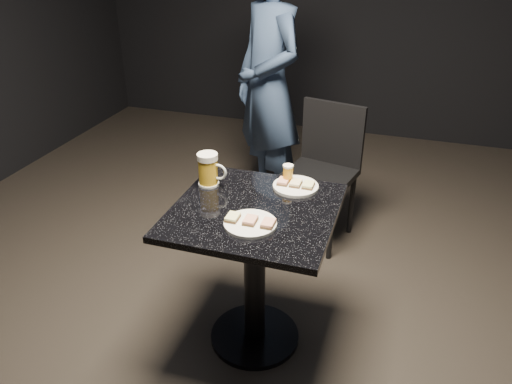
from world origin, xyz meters
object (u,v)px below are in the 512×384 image
(table, at_px, (255,254))
(beer_mug, at_px, (209,169))
(plate_large, at_px, (250,224))
(beer_tumbler, at_px, (288,175))
(chair, at_px, (323,165))
(patron, at_px, (268,87))
(plate_small, at_px, (296,186))

(table, height_order, beer_mug, beer_mug)
(plate_large, height_order, beer_tumbler, beer_tumbler)
(plate_large, xyz_separation_m, beer_tumbler, (0.05, 0.40, 0.04))
(chair, bearing_deg, patron, 147.38)
(table, distance_m, chair, 1.07)
(plate_large, xyz_separation_m, patron, (-0.37, 1.49, 0.12))
(table, bearing_deg, plate_large, -79.16)
(plate_large, height_order, chair, chair)
(patron, height_order, chair, patron)
(beer_tumbler, bearing_deg, patron, 111.22)
(table, bearing_deg, chair, 84.14)
(beer_mug, bearing_deg, table, -28.23)
(plate_small, relative_size, patron, 0.12)
(beer_mug, xyz_separation_m, beer_tumbler, (0.35, 0.12, -0.03))
(plate_small, xyz_separation_m, beer_tumbler, (-0.05, 0.03, 0.04))
(plate_large, height_order, table, plate_large)
(beer_mug, distance_m, beer_tumbler, 0.37)
(patron, xyz_separation_m, beer_tumbler, (0.42, -1.09, -0.08))
(plate_small, relative_size, beer_mug, 1.34)
(chair, bearing_deg, beer_tumbler, -92.29)
(plate_small, height_order, patron, patron)
(plate_large, bearing_deg, beer_tumbler, 82.77)
(patron, relative_size, table, 2.35)
(beer_tumbler, bearing_deg, plate_large, -97.23)
(table, distance_m, beer_mug, 0.45)
(plate_small, bearing_deg, table, -116.88)
(plate_small, height_order, beer_tumbler, beer_tumbler)
(patron, bearing_deg, plate_small, -23.63)
(beer_mug, distance_m, chair, 1.05)
(plate_large, distance_m, patron, 1.54)
(patron, bearing_deg, beer_tumbler, -25.18)
(beer_tumbler, bearing_deg, beer_mug, -160.89)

